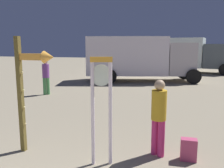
# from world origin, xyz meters

# --- Properties ---
(standing_clock) EXTENTS (0.42, 0.22, 2.13)m
(standing_clock) POSITION_xyz_m (0.69, 2.79, 1.31)
(standing_clock) COLOR white
(standing_clock) RESTS_ON ground_plane
(arrow_sign) EXTENTS (0.90, 0.26, 2.53)m
(arrow_sign) POSITION_xyz_m (-0.92, 2.92, 1.62)
(arrow_sign) COLOR brown
(arrow_sign) RESTS_ON ground_plane
(person_near_clock) EXTENTS (0.32, 0.32, 1.65)m
(person_near_clock) POSITION_xyz_m (1.75, 3.43, 0.92)
(person_near_clock) COLOR #C82B6B
(person_near_clock) RESTS_ON ground_plane
(backpack) EXTENTS (0.32, 0.24, 0.46)m
(backpack) POSITION_xyz_m (2.38, 3.35, 0.23)
(backpack) COLOR #C1436A
(backpack) RESTS_ON ground_plane
(person_distant) EXTENTS (0.32, 0.32, 1.68)m
(person_distant) POSITION_xyz_m (-3.77, 8.56, 0.94)
(person_distant) COLOR #4C9853
(person_distant) RESTS_ON ground_plane
(box_truck_near) EXTENTS (7.30, 3.75, 2.86)m
(box_truck_near) POSITION_xyz_m (-0.12, 13.86, 1.59)
(box_truck_near) COLOR white
(box_truck_near) RESTS_ON ground_plane
(box_truck_far) EXTENTS (6.71, 3.68, 2.93)m
(box_truck_far) POSITION_xyz_m (3.37, 20.08, 1.59)
(box_truck_far) COLOR white
(box_truck_far) RESTS_ON ground_plane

